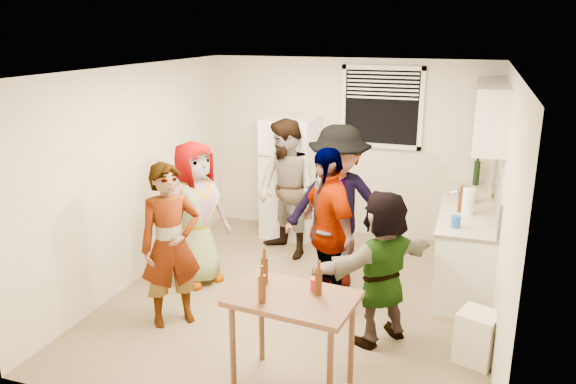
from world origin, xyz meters
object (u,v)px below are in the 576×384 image
(wine_bottle, at_px, (475,185))
(guest_stripe, at_px, (175,321))
(guest_back_right, at_px, (336,282))
(guest_orange, at_px, (379,339))
(trash_bin, at_px, (477,336))
(red_cup, at_px, (315,291))
(blue_cup, at_px, (455,228))
(guest_grey, at_px, (199,281))
(kettle, at_px, (466,202))
(beer_bottle_table, at_px, (318,295))
(refrigerator, at_px, (290,177))
(beer_bottle_counter, at_px, (460,212))
(guest_back_left, at_px, (287,254))
(guest_black, at_px, (325,307))

(wine_bottle, distance_m, guest_stripe, 4.22)
(guest_back_right, bearing_deg, guest_orange, -64.88)
(trash_bin, relative_size, guest_stripe, 0.29)
(red_cup, bearing_deg, blue_cup, 59.62)
(guest_stripe, bearing_deg, trash_bin, -38.26)
(trash_bin, height_order, guest_stripe, trash_bin)
(wine_bottle, bearing_deg, guest_grey, -145.53)
(red_cup, bearing_deg, trash_bin, 29.69)
(kettle, height_order, guest_back_right, kettle)
(beer_bottle_table, xyz_separation_m, red_cup, (-0.04, 0.06, 0.00))
(guest_grey, xyz_separation_m, guest_orange, (2.25, -0.61, 0.00))
(refrigerator, relative_size, wine_bottle, 5.25)
(wine_bottle, distance_m, guest_grey, 3.78)
(refrigerator, relative_size, kettle, 6.62)
(beer_bottle_counter, xyz_separation_m, guest_grey, (-2.88, -0.84, -0.90))
(beer_bottle_table, distance_m, guest_back_right, 2.18)
(refrigerator, bearing_deg, guest_back_left, -74.89)
(blue_cup, xyz_separation_m, guest_back_right, (-1.29, 0.19, -0.90))
(guest_back_right, distance_m, guest_black, 0.65)
(kettle, height_order, trash_bin, kettle)
(refrigerator, bearing_deg, trash_bin, -44.40)
(beer_bottle_counter, bearing_deg, kettle, 83.11)
(red_cup, height_order, guest_grey, red_cup)
(guest_stripe, bearing_deg, guest_back_left, 32.75)
(wine_bottle, relative_size, guest_black, 0.18)
(blue_cup, xyz_separation_m, trash_bin, (0.28, -1.00, -0.65))
(blue_cup, bearing_deg, wine_bottle, 84.40)
(refrigerator, xyz_separation_m, guest_back_right, (1.03, -1.37, -0.85))
(beer_bottle_counter, bearing_deg, guest_back_right, -164.64)
(wine_bottle, distance_m, guest_back_left, 2.65)
(trash_bin, bearing_deg, wine_bottle, 92.27)
(blue_cup, distance_m, red_cup, 2.02)
(guest_grey, distance_m, guest_orange, 2.33)
(refrigerator, distance_m, kettle, 2.47)
(guest_black, bearing_deg, wine_bottle, 106.54)
(blue_cup, distance_m, beer_bottle_table, 2.05)
(wine_bottle, distance_m, blue_cup, 1.79)
(refrigerator, height_order, trash_bin, refrigerator)
(trash_bin, xyz_separation_m, guest_orange, (-0.89, 0.09, -0.25))
(wine_bottle, height_order, guest_orange, wine_bottle)
(kettle, xyz_separation_m, guest_stripe, (-2.72, -2.19, -0.90))
(refrigerator, relative_size, guest_black, 0.97)
(kettle, relative_size, guest_back_left, 0.14)
(kettle, xyz_separation_m, guest_grey, (-2.93, -1.26, -0.90))
(guest_black, bearing_deg, kettle, 95.94)
(guest_grey, bearing_deg, kettle, -39.72)
(wine_bottle, distance_m, beer_bottle_table, 3.76)
(beer_bottle_table, bearing_deg, guest_stripe, 161.15)
(wine_bottle, height_order, blue_cup, wine_bottle)
(wine_bottle, bearing_deg, kettle, -96.94)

